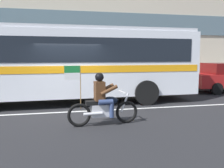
{
  "coord_description": "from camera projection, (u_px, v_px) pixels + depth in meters",
  "views": [
    {
      "loc": [
        -0.37,
        -9.42,
        2.06
      ],
      "look_at": [
        1.48,
        -0.98,
        1.04
      ],
      "focal_mm": 38.78,
      "sensor_mm": 36.0,
      "label": 1
    }
  ],
  "objects": [
    {
      "name": "sidewalk_curb",
      "position": [
        66.0,
        89.0,
        14.39
      ],
      "size": [
        28.0,
        3.8,
        0.15
      ],
      "primitive_type": "cube",
      "color": "gray",
      "rests_on": "ground_plane"
    },
    {
      "name": "fire_hydrant",
      "position": [
        158.0,
        81.0,
        14.73
      ],
      "size": [
        0.22,
        0.3,
        0.75
      ],
      "color": "red",
      "rests_on": "sidewalk_curb"
    },
    {
      "name": "ground_plane",
      "position": [
        70.0,
        108.0,
        9.46
      ],
      "size": [
        60.0,
        60.0,
        0.0
      ],
      "primitive_type": "plane",
      "color": "black"
    },
    {
      "name": "motorcycle_with_rider",
      "position": [
        103.0,
        103.0,
        7.14
      ],
      "size": [
        2.19,
        0.64,
        1.78
      ],
      "color": "black",
      "rests_on": "ground_plane"
    },
    {
      "name": "transit_bus",
      "position": [
        73.0,
        60.0,
        10.44
      ],
      "size": [
        10.71,
        2.83,
        3.22
      ],
      "color": "silver",
      "rests_on": "ground_plane"
    },
    {
      "name": "lane_center_stripe",
      "position": [
        71.0,
        112.0,
        8.87
      ],
      "size": [
        26.6,
        0.14,
        0.01
      ],
      "primitive_type": "cube",
      "color": "silver",
      "rests_on": "ground_plane"
    }
  ]
}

